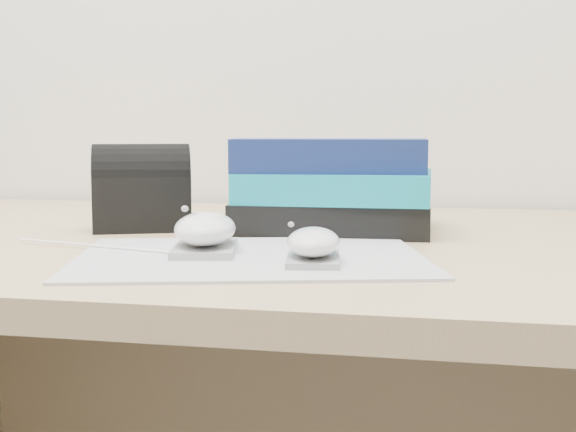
% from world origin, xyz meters
% --- Properties ---
extents(desk, '(1.60, 0.80, 0.73)m').
position_xyz_m(desk, '(0.00, 1.64, 0.50)').
color(desk, tan).
rests_on(desk, ground).
extents(mousepad, '(0.41, 0.35, 0.00)m').
position_xyz_m(mousepad, '(-0.13, 1.41, 0.73)').
color(mousepad, '#93939B').
rests_on(mousepad, desk).
extents(mouse_rear, '(0.09, 0.13, 0.05)m').
position_xyz_m(mouse_rear, '(-0.18, 1.42, 0.75)').
color(mouse_rear, '#9C9C9E').
rests_on(mouse_rear, mousepad).
extents(mouse_front, '(0.07, 0.10, 0.04)m').
position_xyz_m(mouse_front, '(-0.06, 1.38, 0.75)').
color(mouse_front, '#979799').
rests_on(mouse_front, mousepad).
extents(usb_cable, '(0.21, 0.06, 0.00)m').
position_xyz_m(usb_cable, '(-0.31, 1.43, 0.73)').
color(usb_cable, white).
rests_on(usb_cable, mousepad).
extents(book_stack, '(0.26, 0.21, 0.12)m').
position_xyz_m(book_stack, '(-0.08, 1.65, 0.79)').
color(book_stack, black).
rests_on(book_stack, desk).
extents(pouch, '(0.15, 0.13, 0.11)m').
position_xyz_m(pouch, '(-0.33, 1.60, 0.78)').
color(pouch, black).
rests_on(pouch, desk).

